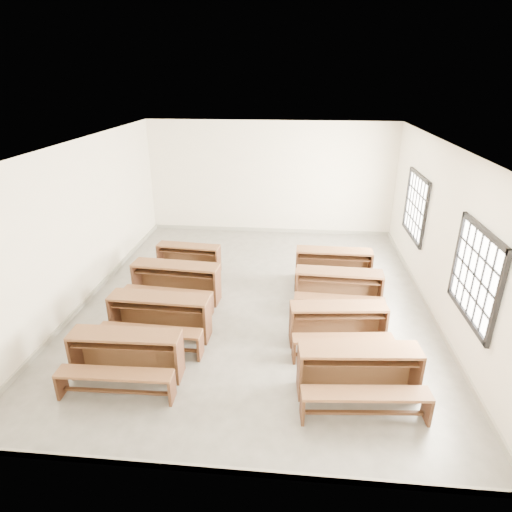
# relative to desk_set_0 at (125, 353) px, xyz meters

# --- Properties ---
(room) EXTENTS (8.50, 8.50, 3.20)m
(room) POSITION_rel_desk_set_0_xyz_m (1.84, 2.64, 1.70)
(room) COLOR gray
(room) RESTS_ON ground
(desk_set_0) EXTENTS (1.71, 0.91, 0.76)m
(desk_set_0) POSITION_rel_desk_set_0_xyz_m (0.00, 0.00, 0.00)
(desk_set_0) COLOR brown
(desk_set_0) RESTS_ON ground
(desk_set_1) EXTENTS (1.79, 0.98, 0.79)m
(desk_set_1) POSITION_rel_desk_set_0_xyz_m (0.18, 1.12, 0.02)
(desk_set_1) COLOR brown
(desk_set_1) RESTS_ON ground
(desk_set_2) EXTENTS (1.85, 1.06, 0.80)m
(desk_set_2) POSITION_rel_desk_set_0_xyz_m (0.11, 2.47, 0.03)
(desk_set_2) COLOR brown
(desk_set_2) RESTS_ON ground
(desk_set_3) EXTENTS (1.54, 0.90, 0.66)m
(desk_set_3) POSITION_rel_desk_set_0_xyz_m (0.02, 3.87, -0.05)
(desk_set_3) COLOR brown
(desk_set_3) RESTS_ON ground
(desk_set_4) EXTENTS (1.80, 1.04, 0.78)m
(desk_set_4) POSITION_rel_desk_set_0_xyz_m (3.49, -0.08, 0.01)
(desk_set_4) COLOR brown
(desk_set_4) RESTS_ON ground
(desk_set_5) EXTENTS (1.72, 1.02, 0.74)m
(desk_set_5) POSITION_rel_desk_set_0_xyz_m (3.30, 1.21, -0.01)
(desk_set_5) COLOR brown
(desk_set_5) RESTS_ON ground
(desk_set_6) EXTENTS (1.74, 0.95, 0.77)m
(desk_set_6) POSITION_rel_desk_set_0_xyz_m (3.41, 2.53, 0.01)
(desk_set_6) COLOR brown
(desk_set_6) RESTS_ON ground
(desk_set_7) EXTENTS (1.70, 0.91, 0.76)m
(desk_set_7) POSITION_rel_desk_set_0_xyz_m (3.39, 3.67, -0.00)
(desk_set_7) COLOR brown
(desk_set_7) RESTS_ON ground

